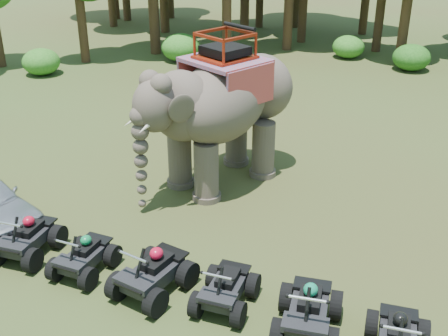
{
  "coord_description": "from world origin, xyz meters",
  "views": [
    {
      "loc": [
        5.35,
        -10.67,
        8.16
      ],
      "look_at": [
        0.0,
        1.2,
        1.9
      ],
      "focal_mm": 45.0,
      "sensor_mm": 36.0,
      "label": 1
    }
  ],
  "objects_px": {
    "atv_3": "(226,283)",
    "atv_5": "(398,335)",
    "atv_1": "(84,252)",
    "atv_4": "(309,306)",
    "elephant": "(222,109)",
    "atv_2": "(153,267)",
    "atv_0": "(27,233)"
  },
  "relations": [
    {
      "from": "atv_0",
      "to": "atv_4",
      "type": "height_order",
      "value": "atv_4"
    },
    {
      "from": "atv_1",
      "to": "atv_3",
      "type": "relative_size",
      "value": 0.98
    },
    {
      "from": "atv_4",
      "to": "elephant",
      "type": "bearing_deg",
      "value": 118.62
    },
    {
      "from": "atv_1",
      "to": "atv_5",
      "type": "bearing_deg",
      "value": 0.13
    },
    {
      "from": "atv_0",
      "to": "atv_3",
      "type": "distance_m",
      "value": 5.34
    },
    {
      "from": "atv_0",
      "to": "atv_4",
      "type": "bearing_deg",
      "value": -5.03
    },
    {
      "from": "atv_2",
      "to": "atv_0",
      "type": "bearing_deg",
      "value": -171.87
    },
    {
      "from": "atv_2",
      "to": "atv_3",
      "type": "distance_m",
      "value": 1.71
    },
    {
      "from": "atv_5",
      "to": "atv_0",
      "type": "bearing_deg",
      "value": 173.15
    },
    {
      "from": "atv_4",
      "to": "atv_2",
      "type": "bearing_deg",
      "value": 172.97
    },
    {
      "from": "atv_0",
      "to": "atv_4",
      "type": "relative_size",
      "value": 0.94
    },
    {
      "from": "atv_2",
      "to": "atv_3",
      "type": "height_order",
      "value": "atv_2"
    },
    {
      "from": "atv_2",
      "to": "atv_3",
      "type": "xyz_separation_m",
      "value": [
        1.69,
        0.25,
        -0.08
      ]
    },
    {
      "from": "elephant",
      "to": "atv_1",
      "type": "bearing_deg",
      "value": -75.91
    },
    {
      "from": "elephant",
      "to": "atv_2",
      "type": "distance_m",
      "value": 6.17
    },
    {
      "from": "atv_2",
      "to": "atv_5",
      "type": "relative_size",
      "value": 1.08
    },
    {
      "from": "atv_0",
      "to": "atv_3",
      "type": "height_order",
      "value": "atv_0"
    },
    {
      "from": "atv_0",
      "to": "atv_5",
      "type": "relative_size",
      "value": 1.01
    },
    {
      "from": "atv_1",
      "to": "atv_3",
      "type": "height_order",
      "value": "atv_3"
    },
    {
      "from": "atv_4",
      "to": "atv_5",
      "type": "height_order",
      "value": "atv_4"
    },
    {
      "from": "elephant",
      "to": "atv_3",
      "type": "xyz_separation_m",
      "value": [
        2.62,
        -5.6,
        -1.81
      ]
    },
    {
      "from": "atv_2",
      "to": "atv_4",
      "type": "bearing_deg",
      "value": 11.05
    },
    {
      "from": "atv_1",
      "to": "atv_0",
      "type": "bearing_deg",
      "value": 178.35
    },
    {
      "from": "atv_1",
      "to": "atv_4",
      "type": "xyz_separation_m",
      "value": [
        5.48,
        0.2,
        0.09
      ]
    },
    {
      "from": "atv_1",
      "to": "atv_2",
      "type": "xyz_separation_m",
      "value": [
        1.9,
        0.02,
        0.1
      ]
    },
    {
      "from": "atv_3",
      "to": "atv_5",
      "type": "bearing_deg",
      "value": -6.36
    },
    {
      "from": "elephant",
      "to": "atv_5",
      "type": "relative_size",
      "value": 3.38
    },
    {
      "from": "atv_1",
      "to": "atv_3",
      "type": "distance_m",
      "value": 3.6
    },
    {
      "from": "atv_0",
      "to": "atv_1",
      "type": "relative_size",
      "value": 1.09
    },
    {
      "from": "elephant",
      "to": "atv_1",
      "type": "xyz_separation_m",
      "value": [
        -0.97,
        -5.87,
        -1.82
      ]
    },
    {
      "from": "atv_1",
      "to": "atv_3",
      "type": "xyz_separation_m",
      "value": [
        3.59,
        0.27,
        0.01
      ]
    },
    {
      "from": "elephant",
      "to": "atv_5",
      "type": "bearing_deg",
      "value": -18.81
    }
  ]
}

